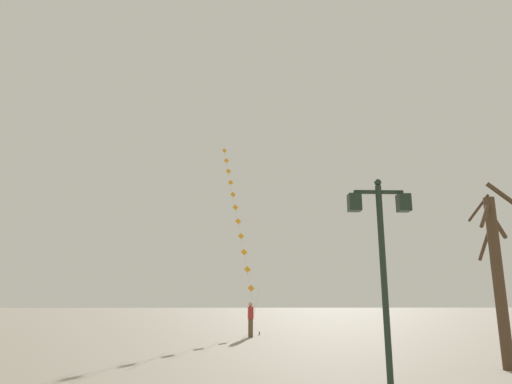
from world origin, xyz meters
The scene contains 5 objects.
ground_plane centered at (0.00, 20.00, 0.00)m, with size 160.00×160.00×0.00m, color gray.
twin_lantern_lamp_post centered at (1.89, 7.59, 3.17)m, with size 1.42×0.28×4.56m.
kite_train centered at (-1.57, 28.22, 7.41)m, with size 2.66×10.73×13.96m.
kite_flyer centered at (-0.78, 21.08, 0.90)m, with size 0.28×0.62×1.71m.
bare_tree centered at (5.93, 10.17, 2.63)m, with size 1.86×2.05×5.19m.
Camera 1 is at (-1.26, -2.49, 1.85)m, focal length 31.88 mm.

